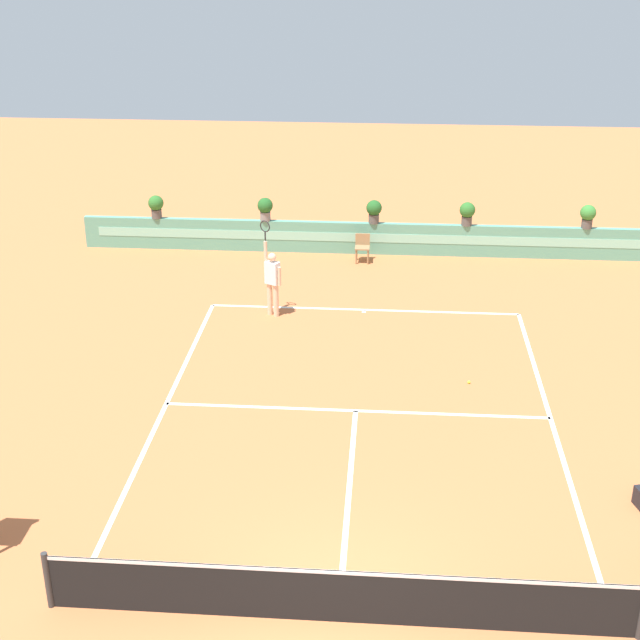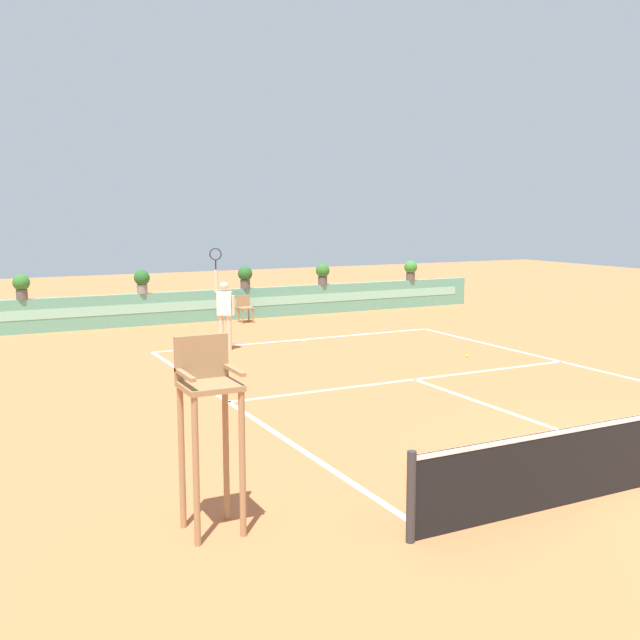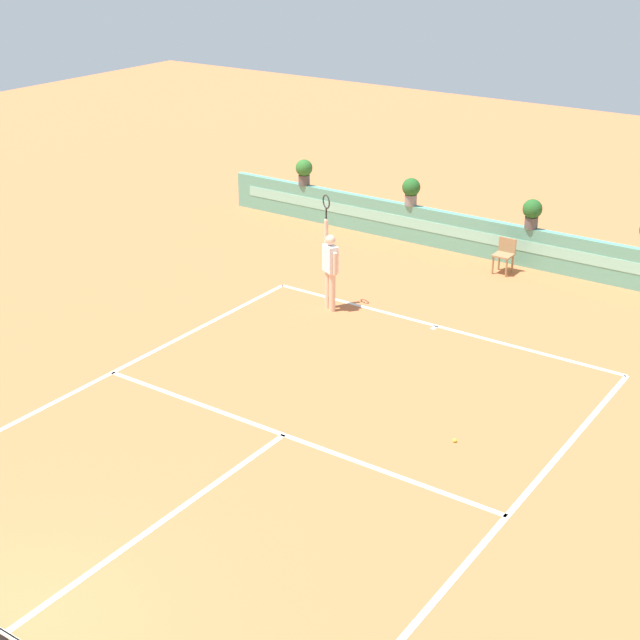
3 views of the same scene
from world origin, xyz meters
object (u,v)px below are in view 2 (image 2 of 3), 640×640
at_px(tennis_player, 224,309).
at_px(potted_plant_centre, 245,276).
at_px(ball_kid_chair, 245,307).
at_px(potted_plant_far_right, 411,269).
at_px(umpire_chair, 209,411).
at_px(potted_plant_far_left, 21,285).
at_px(potted_plant_left, 142,280).
at_px(tennis_ball_near_baseline, 467,356).
at_px(potted_plant_right, 323,273).

distance_m(tennis_player, potted_plant_centre, 5.64).
height_order(ball_kid_chair, potted_plant_far_right, potted_plant_far_right).
height_order(umpire_chair, potted_plant_far_right, umpire_chair).
bearing_deg(tennis_player, potted_plant_far_left, 130.38).
bearing_deg(potted_plant_far_right, potted_plant_left, 180.00).
bearing_deg(tennis_ball_near_baseline, potted_plant_far_right, 64.43).
bearing_deg(potted_plant_centre, potted_plant_right, 0.00).
bearing_deg(potted_plant_far_left, tennis_ball_near_baseline, -42.96).
bearing_deg(umpire_chair, ball_kid_chair, 67.36).
relative_size(ball_kid_chair, tennis_player, 0.33).
distance_m(ball_kid_chair, potted_plant_centre, 1.23).
xyz_separation_m(ball_kid_chair, potted_plant_right, (3.16, 0.73, 0.93)).
bearing_deg(potted_plant_right, potted_plant_left, 180.00).
bearing_deg(tennis_player, potted_plant_centre, 63.33).
relative_size(potted_plant_far_right, potted_plant_far_left, 1.00).
bearing_deg(umpire_chair, potted_plant_right, 58.80).
height_order(ball_kid_chair, potted_plant_left, potted_plant_left).
xyz_separation_m(tennis_ball_near_baseline, potted_plant_centre, (-2.37, 8.55, 1.38)).
bearing_deg(potted_plant_far_left, tennis_player, -49.62).
height_order(tennis_player, potted_plant_far_left, tennis_player).
relative_size(umpire_chair, potted_plant_far_right, 2.96).
bearing_deg(potted_plant_left, potted_plant_right, 0.00).
xyz_separation_m(tennis_player, potted_plant_left, (-0.84, 5.03, 0.36)).
xyz_separation_m(tennis_player, potted_plant_far_right, (8.99, 5.03, 0.36)).
distance_m(umpire_chair, tennis_ball_near_baseline, 10.98).
xyz_separation_m(ball_kid_chair, tennis_ball_near_baseline, (2.69, -7.82, -0.44)).
bearing_deg(tennis_ball_near_baseline, potted_plant_far_left, 137.04).
distance_m(potted_plant_far_right, potted_plant_left, 9.83).
relative_size(potted_plant_far_right, potted_plant_left, 1.00).
bearing_deg(potted_plant_centre, umpire_chair, -112.67).
height_order(potted_plant_far_left, potted_plant_centre, same).
height_order(tennis_ball_near_baseline, potted_plant_right, potted_plant_right).
distance_m(potted_plant_centre, potted_plant_left, 3.37).
bearing_deg(ball_kid_chair, potted_plant_far_right, 6.16).
distance_m(potted_plant_right, potted_plant_left, 6.21).
distance_m(ball_kid_chair, potted_plant_far_left, 6.60).
xyz_separation_m(potted_plant_far_left, potted_plant_centre, (6.81, 0.00, 0.00)).
xyz_separation_m(tennis_player, potted_plant_far_left, (-4.28, 5.03, 0.36)).
height_order(ball_kid_chair, tennis_ball_near_baseline, ball_kid_chair).
relative_size(tennis_player, tennis_ball_near_baseline, 38.01).
distance_m(tennis_ball_near_baseline, potted_plant_far_left, 12.62).
distance_m(potted_plant_right, potted_plant_centre, 2.84).
relative_size(tennis_player, potted_plant_far_left, 3.57).
distance_m(potted_plant_far_right, potted_plant_right, 3.62).
bearing_deg(potted_plant_left, potted_plant_far_right, 0.00).
height_order(umpire_chair, tennis_player, tennis_player).
relative_size(potted_plant_far_right, potted_plant_centre, 1.00).
xyz_separation_m(potted_plant_far_right, potted_plant_centre, (-6.46, 0.00, 0.00)).
distance_m(tennis_ball_near_baseline, potted_plant_right, 8.67).
bearing_deg(ball_kid_chair, tennis_ball_near_baseline, -71.03).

